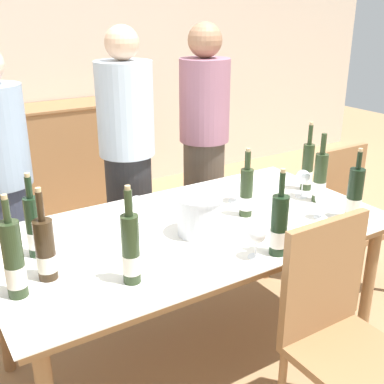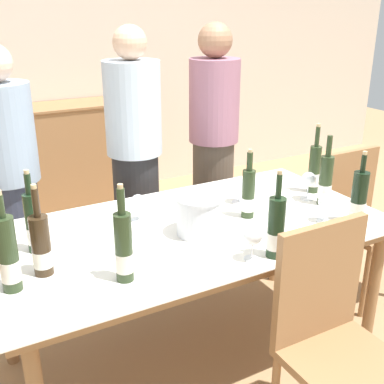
# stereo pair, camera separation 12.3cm
# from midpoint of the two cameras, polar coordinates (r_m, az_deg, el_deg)

# --- Properties ---
(ground_plane) EXTENTS (12.00, 12.00, 0.00)m
(ground_plane) POSITION_cam_midpoint_polar(r_m,az_deg,el_deg) (2.70, 1.38, -18.67)
(ground_plane) COLOR #A37F56
(back_wall) EXTENTS (8.00, 0.10, 2.80)m
(back_wall) POSITION_cam_midpoint_polar(r_m,az_deg,el_deg) (4.53, -15.90, 16.29)
(back_wall) COLOR beige
(back_wall) RESTS_ON ground_plane
(sideboard_cabinet) EXTENTS (1.18, 0.46, 0.94)m
(sideboard_cabinet) POSITION_cam_midpoint_polar(r_m,az_deg,el_deg) (4.44, -12.87, 4.20)
(sideboard_cabinet) COLOR #996B42
(sideboard_cabinet) RESTS_ON ground_plane
(dining_table) EXTENTS (1.88, 0.99, 0.75)m
(dining_table) POSITION_cam_midpoint_polar(r_m,az_deg,el_deg) (2.32, 1.53, -5.67)
(dining_table) COLOR #996B42
(dining_table) RESTS_ON ground_plane
(ice_bucket) EXTENTS (0.21, 0.21, 0.18)m
(ice_bucket) POSITION_cam_midpoint_polar(r_m,az_deg,el_deg) (2.19, 2.38, -2.68)
(ice_bucket) COLOR silver
(ice_bucket) RESTS_ON dining_table
(wine_bottle_0) EXTENTS (0.08, 0.08, 0.37)m
(wine_bottle_0) POSITION_cam_midpoint_polar(r_m,az_deg,el_deg) (1.93, -15.69, -6.27)
(wine_bottle_0) COLOR #332314
(wine_bottle_0) RESTS_ON dining_table
(wine_bottle_1) EXTENTS (0.06, 0.06, 0.37)m
(wine_bottle_1) POSITION_cam_midpoint_polar(r_m,az_deg,el_deg) (2.11, -16.73, -3.65)
(wine_bottle_1) COLOR black
(wine_bottle_1) RESTS_ON dining_table
(wine_bottle_2) EXTENTS (0.07, 0.07, 0.38)m
(wine_bottle_2) POSITION_cam_midpoint_polar(r_m,az_deg,el_deg) (2.03, 11.65, -4.34)
(wine_bottle_2) COLOR black
(wine_bottle_2) RESTS_ON dining_table
(wine_bottle_3) EXTENTS (0.06, 0.06, 0.39)m
(wine_bottle_3) POSITION_cam_midpoint_polar(r_m,az_deg,el_deg) (2.78, 15.52, 2.53)
(wine_bottle_3) COLOR #28381E
(wine_bottle_3) RESTS_ON dining_table
(wine_bottle_4) EXTENTS (0.08, 0.08, 0.36)m
(wine_bottle_4) POSITION_cam_midpoint_polar(r_m,az_deg,el_deg) (2.45, 20.52, -0.82)
(wine_bottle_4) COLOR black
(wine_bottle_4) RESTS_ON dining_table
(wine_bottle_5) EXTENTS (0.07, 0.07, 0.35)m
(wine_bottle_5) POSITION_cam_midpoint_polar(r_m,az_deg,el_deg) (2.38, 8.17, -0.26)
(wine_bottle_5) COLOR #28381E
(wine_bottle_5) RESTS_ON dining_table
(wine_bottle_6) EXTENTS (0.07, 0.07, 0.39)m
(wine_bottle_6) POSITION_cam_midpoint_polar(r_m,az_deg,el_deg) (1.85, -19.14, -7.27)
(wine_bottle_6) COLOR #28381E
(wine_bottle_6) RESTS_ON dining_table
(wine_bottle_7) EXTENTS (0.07, 0.07, 0.37)m
(wine_bottle_7) POSITION_cam_midpoint_polar(r_m,az_deg,el_deg) (2.62, 16.84, 1.24)
(wine_bottle_7) COLOR #28381E
(wine_bottle_7) RESTS_ON dining_table
(wine_bottle_8) EXTENTS (0.07, 0.07, 0.39)m
(wine_bottle_8) POSITION_cam_midpoint_polar(r_m,az_deg,el_deg) (1.82, -6.17, -6.66)
(wine_bottle_8) COLOR #28381E
(wine_bottle_8) RESTS_ON dining_table
(wine_glass_0) EXTENTS (0.08, 0.08, 0.14)m
(wine_glass_0) POSITION_cam_midpoint_polar(r_m,az_deg,el_deg) (2.56, 7.03, 0.74)
(wine_glass_0) COLOR white
(wine_glass_0) RESTS_ON dining_table
(wine_glass_1) EXTENTS (0.08, 0.08, 0.15)m
(wine_glass_1) POSITION_cam_midpoint_polar(r_m,az_deg,el_deg) (2.67, 14.94, 1.35)
(wine_glass_1) COLOR white
(wine_glass_1) RESTS_ON dining_table
(wine_glass_2) EXTENTS (0.07, 0.07, 0.14)m
(wine_glass_2) POSITION_cam_midpoint_polar(r_m,az_deg,el_deg) (2.42, 16.96, -1.23)
(wine_glass_2) COLOR white
(wine_glass_2) RESTS_ON dining_table
(wine_glass_3) EXTENTS (0.08, 0.08, 0.14)m
(wine_glass_3) POSITION_cam_midpoint_polar(r_m,az_deg,el_deg) (2.33, -4.91, -1.34)
(wine_glass_3) COLOR white
(wine_glass_3) RESTS_ON dining_table
(wine_glass_4) EXTENTS (0.08, 0.08, 0.15)m
(wine_glass_4) POSITION_cam_midpoint_polar(r_m,az_deg,el_deg) (1.99, 8.98, -5.25)
(wine_glass_4) COLOR white
(wine_glass_4) RESTS_ON dining_table
(chair_near_front) EXTENTS (0.42, 0.42, 0.97)m
(chair_near_front) POSITION_cam_midpoint_polar(r_m,az_deg,el_deg) (2.04, 18.07, -15.40)
(chair_near_front) COLOR #996B42
(chair_near_front) RESTS_ON ground_plane
(chair_right_end) EXTENTS (0.42, 0.42, 0.90)m
(chair_right_end) POSITION_cam_midpoint_polar(r_m,az_deg,el_deg) (3.18, 20.30, -2.34)
(chair_right_end) COLOR #996B42
(chair_right_end) RESTS_ON ground_plane
(person_host) EXTENTS (0.33, 0.33, 1.56)m
(person_host) POSITION_cam_midpoint_polar(r_m,az_deg,el_deg) (2.81, -19.47, 0.18)
(person_host) COLOR #383F56
(person_host) RESTS_ON ground_plane
(person_guest_left) EXTENTS (0.33, 0.33, 1.64)m
(person_guest_left) POSITION_cam_midpoint_polar(r_m,az_deg,el_deg) (2.93, -5.54, 3.04)
(person_guest_left) COLOR #262628
(person_guest_left) RESTS_ON ground_plane
(person_guest_right) EXTENTS (0.33, 0.33, 1.64)m
(person_guest_right) POSITION_cam_midpoint_polar(r_m,az_deg,el_deg) (3.26, 3.64, 5.07)
(person_guest_right) COLOR #51473D
(person_guest_right) RESTS_ON ground_plane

